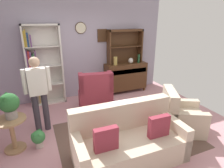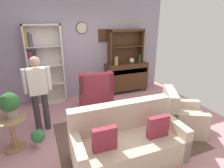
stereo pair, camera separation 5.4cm
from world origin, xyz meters
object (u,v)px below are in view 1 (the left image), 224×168
Objects in this scene: wingback_chair at (95,97)px; coffee_table at (119,114)px; sideboard_hutch at (125,42)px; bookshelf at (42,67)px; plant_stand at (12,131)px; sideboard at (126,76)px; vase_round at (131,61)px; potted_plant_large at (9,104)px; vase_tall at (115,61)px; couch_floral at (128,141)px; person_reading at (38,90)px; armchair_floral at (181,117)px; potted_plant_small at (38,138)px; bottle_wine at (139,58)px; book_stack at (124,111)px.

wingback_chair reaches higher than coffee_table.
sideboard_hutch is 1.38× the size of coffee_table.
plant_stand is at bearing -110.05° from bookshelf.
sideboard is 7.65× the size of vase_round.
potted_plant_large reaches higher than coffee_table.
vase_round is at bearing 27.47° from plant_stand.
wingback_chair is at bearing -41.77° from bookshelf.
bookshelf is at bearing 138.23° from wingback_chair.
vase_tall is 0.13× the size of couch_floral.
bookshelf is at bearing 83.51° from person_reading.
armchair_floral reaches higher than potted_plant_small.
bottle_wine is at bearing 25.23° from potted_plant_large.
bottle_wine is at bearing -0.66° from vase_tall.
bookshelf reaches higher than armchair_floral.
bookshelf reaches higher than sideboard_hutch.
plant_stand is (-3.23, -1.68, -0.62)m from vase_round.
potted_plant_large is 2.04m from coffee_table.
book_stack is at bearing -58.90° from coffee_table.
sideboard_hutch is 2.57m from coffee_table.
coffee_table is (-1.48, -1.78, -0.70)m from bottle_wine.
sideboard reaches higher than couch_floral.
vase_round is (2.56, -0.15, -0.02)m from bookshelf.
bookshelf is 2.49m from sideboard_hutch.
book_stack is (2.06, -0.23, 0.07)m from plant_stand.
book_stack is (-1.17, -1.90, -0.55)m from vase_round.
wingback_chair is (0.02, 1.80, 0.07)m from couch_floral.
person_reading reaches higher than bottle_wine.
bottle_wine reaches higher than vase_round.
bookshelf is 2.62× the size of coffee_table.
armchair_floral is at bearing -12.29° from potted_plant_large.
bookshelf is at bearing -179.47° from sideboard_hutch.
book_stack is (-0.65, -1.89, -0.59)m from vase_tall.
vase_tall reaches higher than coffee_table.
vase_tall is at bearing 31.59° from plant_stand.
potted_plant_large is (-1.73, 1.00, 0.56)m from couch_floral.
bookshelf is at bearing 82.11° from potted_plant_small.
coffee_table is at bearing -77.63° from wingback_chair.
sideboard_hutch is 3.30× the size of potted_plant_small.
couch_floral is at bearing -115.18° from sideboard_hutch.
armchair_floral is at bearing -22.53° from person_reading.
book_stack is (0.29, 0.75, 0.14)m from couch_floral.
sideboard_hutch is 2.57m from book_stack.
couch_floral is at bearing -105.55° from coffee_table.
sideboard is at bearing 11.63° from vase_tall.
vase_tall is at bearing -154.11° from sideboard_hutch.
plant_stand is at bearing 173.70° from book_stack.
coffee_table is at bearing -129.74° from bottle_wine.
bookshelf is 2.02× the size of armchair_floral.
coffee_table is at bearing -4.59° from potted_plant_large.
potted_plant_large is 1.35× the size of potted_plant_small.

